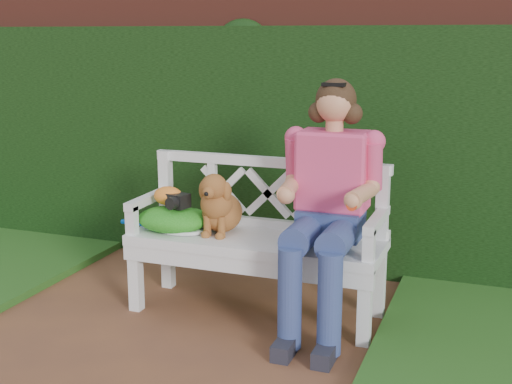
% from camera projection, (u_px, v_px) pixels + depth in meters
% --- Properties ---
extents(ground, '(60.00, 60.00, 0.00)m').
position_uv_depth(ground, '(143.00, 358.00, 3.56)').
color(ground, brown).
extents(brick_wall, '(10.00, 0.30, 2.20)m').
position_uv_depth(brick_wall, '(266.00, 110.00, 5.05)').
color(brick_wall, brown).
rests_on(brick_wall, ground).
extents(ivy_hedge, '(10.00, 0.18, 1.70)m').
position_uv_depth(ivy_hedge, '(256.00, 148.00, 4.90)').
color(ivy_hedge, '#1B3D15').
rests_on(ivy_hedge, ground).
extents(garden_bench, '(1.62, 0.72, 0.48)m').
position_uv_depth(garden_bench, '(256.00, 275.00, 4.09)').
color(garden_bench, white).
rests_on(garden_bench, ground).
extents(seated_woman, '(0.65, 0.83, 1.39)m').
position_uv_depth(seated_woman, '(330.00, 209.00, 3.81)').
color(seated_woman, '#FB3B70').
rests_on(seated_woman, ground).
extents(dog, '(0.36, 0.41, 0.38)m').
position_uv_depth(dog, '(220.00, 202.00, 4.07)').
color(dog, '#B18031').
rests_on(dog, garden_bench).
extents(tennis_racket, '(0.64, 0.33, 0.03)m').
position_uv_depth(tennis_racket, '(179.00, 228.00, 4.16)').
color(tennis_racket, white).
rests_on(tennis_racket, garden_bench).
extents(green_bag, '(0.51, 0.44, 0.15)m').
position_uv_depth(green_bag, '(172.00, 219.00, 4.14)').
color(green_bag, '#306E24').
rests_on(green_bag, garden_bench).
extents(camera_item, '(0.15, 0.13, 0.08)m').
position_uv_depth(camera_item, '(178.00, 201.00, 4.10)').
color(camera_item, black).
rests_on(camera_item, green_bag).
extents(baseball_glove, '(0.22, 0.19, 0.12)m').
position_uv_depth(baseball_glove, '(168.00, 196.00, 4.15)').
color(baseball_glove, orange).
rests_on(baseball_glove, green_bag).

